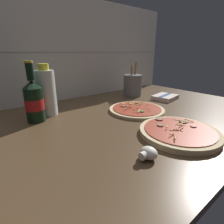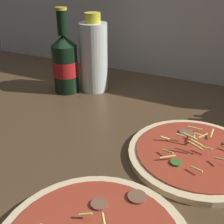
# 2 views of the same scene
# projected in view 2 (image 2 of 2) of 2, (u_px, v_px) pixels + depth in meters

# --- Properties ---
(counter_slab) EXTENTS (1.60, 0.90, 0.03)m
(counter_slab) POSITION_uv_depth(u_px,v_px,m) (119.00, 149.00, 0.61)
(counter_slab) COLOR #4C3823
(counter_slab) RESTS_ON ground
(pizza_far) EXTENTS (0.27, 0.27, 0.05)m
(pizza_far) POSITION_uv_depth(u_px,v_px,m) (195.00, 154.00, 0.56)
(pizza_far) COLOR beige
(pizza_far) RESTS_ON counter_slab
(beer_bottle) EXTENTS (0.07, 0.07, 0.24)m
(beer_bottle) POSITION_uv_depth(u_px,v_px,m) (65.00, 63.00, 0.83)
(beer_bottle) COLOR black
(beer_bottle) RESTS_ON counter_slab
(oil_bottle) EXTENTS (0.08, 0.08, 0.23)m
(oil_bottle) POSITION_uv_depth(u_px,v_px,m) (94.00, 56.00, 0.83)
(oil_bottle) COLOR silver
(oil_bottle) RESTS_ON counter_slab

